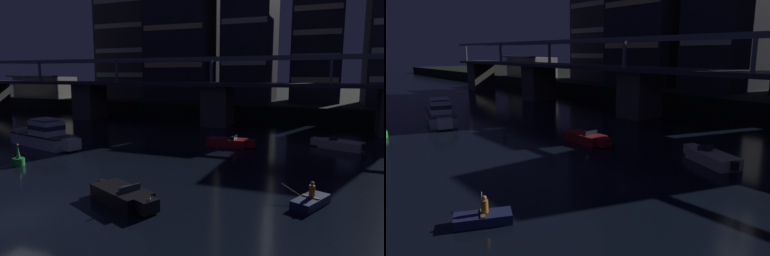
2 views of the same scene
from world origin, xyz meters
The scene contains 7 objects.
river_bridge centered at (0.00, 34.03, 4.09)m, with size 92.75×6.40×9.38m.
tower_west_low centered at (-24.98, 53.29, 14.45)m, with size 12.95×9.64×24.80m.
waterfront_pavilion centered at (-42.52, 45.95, 4.44)m, with size 12.40×7.40×4.70m.
cabin_cruiser_near_left centered at (-11.81, 14.27, 1.05)m, with size 9.37×4.57×2.79m.
speedboat_near_center centered at (15.51, 23.67, 0.41)m, with size 5.07×3.13×1.16m.
speedboat_mid_center centered at (5.36, 20.79, 0.41)m, with size 5.19×1.82×1.16m.
dinghy_with_paddler centered at (13.76, 7.14, 0.28)m, with size 2.69×2.82×1.36m.
Camera 2 is at (28.30, 0.65, 7.72)m, focal length 33.73 mm.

